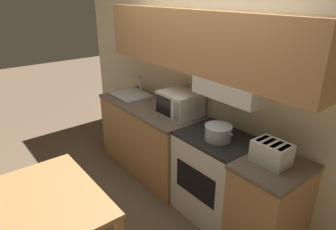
# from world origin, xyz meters

# --- Properties ---
(ground_plane) EXTENTS (16.00, 16.00, 0.00)m
(ground_plane) POSITION_xyz_m (0.00, 0.00, 0.00)
(ground_plane) COLOR brown
(wall_back) EXTENTS (5.17, 0.38, 2.55)m
(wall_back) POSITION_xyz_m (0.02, -0.06, 1.49)
(wall_back) COLOR beige
(wall_back) RESTS_ON ground_plane
(lower_counter_main) EXTENTS (1.52, 0.63, 0.91)m
(lower_counter_main) POSITION_xyz_m (-0.64, -0.31, 0.46)
(lower_counter_main) COLOR tan
(lower_counter_main) RESTS_ON ground_plane
(lower_counter_right_stub) EXTENTS (0.51, 0.63, 0.91)m
(lower_counter_right_stub) POSITION_xyz_m (1.14, -0.31, 0.46)
(lower_counter_right_stub) COLOR tan
(lower_counter_right_stub) RESTS_ON ground_plane
(stove_range) EXTENTS (0.75, 0.59, 0.91)m
(stove_range) POSITION_xyz_m (0.50, -0.29, 0.46)
(stove_range) COLOR silver
(stove_range) RESTS_ON ground_plane
(cooking_pot) EXTENTS (0.34, 0.26, 0.15)m
(cooking_pot) POSITION_xyz_m (0.54, -0.34, 0.99)
(cooking_pot) COLOR #B7BABF
(cooking_pot) RESTS_ON stove_range
(microwave) EXTENTS (0.43, 0.39, 0.27)m
(microwave) POSITION_xyz_m (-0.16, -0.22, 1.05)
(microwave) COLOR silver
(microwave) RESTS_ON lower_counter_main
(toaster) EXTENTS (0.30, 0.22, 0.18)m
(toaster) POSITION_xyz_m (1.09, -0.31, 1.01)
(toaster) COLOR silver
(toaster) RESTS_ON lower_counter_right_stub
(sink_basin) EXTENTS (0.49, 0.42, 0.26)m
(sink_basin) POSITION_xyz_m (-1.08, -0.31, 0.93)
(sink_basin) COLOR #B7BABF
(sink_basin) RESTS_ON lower_counter_main
(dining_table) EXTENTS (1.08, 0.74, 0.76)m
(dining_table) POSITION_xyz_m (0.19, -1.85, 0.65)
(dining_table) COLOR #B27F4C
(dining_table) RESTS_ON ground_plane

